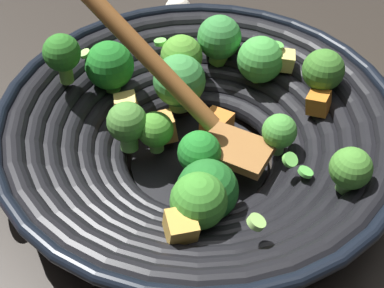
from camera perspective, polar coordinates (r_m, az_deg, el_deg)
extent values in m
plane|color=#28231E|center=(0.60, 0.70, -2.39)|extent=(4.00, 4.00, 0.00)
cylinder|color=black|center=(0.60, 0.71, -2.07)|extent=(0.15, 0.15, 0.01)
torus|color=black|center=(0.59, 0.72, -1.18)|extent=(0.21, 0.21, 0.02)
torus|color=black|center=(0.58, 0.73, -0.61)|extent=(0.24, 0.24, 0.02)
torus|color=black|center=(0.58, 0.73, -0.02)|extent=(0.27, 0.27, 0.02)
torus|color=black|center=(0.57, 0.74, 0.57)|extent=(0.30, 0.30, 0.02)
torus|color=black|center=(0.56, 0.75, 1.18)|extent=(0.33, 0.33, 0.02)
torus|color=black|center=(0.56, 0.76, 1.80)|extent=(0.37, 0.37, 0.02)
torus|color=black|center=(0.55, 0.77, 2.43)|extent=(0.40, 0.40, 0.02)
torus|color=black|center=(0.55, 0.77, 3.08)|extent=(0.42, 0.42, 0.01)
cylinder|color=#7FC45C|center=(0.63, -1.35, 4.43)|extent=(0.03, 0.03, 0.02)
sphere|color=#39883E|center=(0.61, -1.40, 6.72)|extent=(0.06, 0.06, 0.06)
cylinder|color=#79B343|center=(0.66, 2.76, 9.10)|extent=(0.03, 0.03, 0.02)
sphere|color=#35823A|center=(0.65, 2.85, 11.19)|extent=(0.05, 0.05, 0.05)
cylinder|color=#66AF3C|center=(0.65, 6.95, 6.82)|extent=(0.03, 0.03, 0.02)
sphere|color=green|center=(0.64, 7.17, 8.85)|extent=(0.05, 0.05, 0.05)
cylinder|color=#79B559|center=(0.51, 15.84, -4.27)|extent=(0.02, 0.02, 0.02)
sphere|color=#45852E|center=(0.50, 16.37, -2.48)|extent=(0.04, 0.04, 0.04)
cylinder|color=#6A9D37|center=(0.65, -1.13, 7.04)|extent=(0.03, 0.02, 0.03)
sphere|color=#50942E|center=(0.63, -1.17, 9.29)|extent=(0.05, 0.05, 0.05)
cylinder|color=#79C057|center=(0.53, 1.50, -7.07)|extent=(0.03, 0.03, 0.02)
sphere|color=#1E6423|center=(0.51, 1.57, -4.90)|extent=(0.06, 0.06, 0.06)
cylinder|color=#659D4E|center=(0.57, 8.92, -0.26)|extent=(0.02, 0.02, 0.01)
sphere|color=#469438|center=(0.56, 9.17, 1.35)|extent=(0.04, 0.04, 0.04)
cylinder|color=#78B43E|center=(0.50, 0.58, -8.02)|extent=(0.03, 0.03, 0.02)
sphere|color=#3C892C|center=(0.48, 0.60, -6.02)|extent=(0.05, 0.05, 0.05)
cylinder|color=#74B755|center=(0.58, -6.68, 0.51)|extent=(0.02, 0.02, 0.02)
sphere|color=#498334|center=(0.56, -6.91, 2.52)|extent=(0.04, 0.04, 0.04)
cylinder|color=#89B559|center=(0.62, 13.23, 5.65)|extent=(0.02, 0.02, 0.02)
sphere|color=#3B7629|center=(0.60, 13.64, 7.60)|extent=(0.05, 0.05, 0.05)
cylinder|color=#74A943|center=(0.61, -13.22, 7.27)|extent=(0.02, 0.02, 0.02)
sphere|color=#2A6F22|center=(0.59, -13.66, 9.37)|extent=(0.04, 0.04, 0.04)
cylinder|color=#5BA03A|center=(0.63, -8.48, 6.11)|extent=(0.03, 0.02, 0.02)
sphere|color=#1F7424|center=(0.61, -8.77, 8.21)|extent=(0.05, 0.05, 0.05)
cylinder|color=#87B154|center=(0.56, 0.51, -2.63)|extent=(0.02, 0.02, 0.01)
sphere|color=#1E7625|center=(0.54, 0.52, -0.90)|extent=(0.04, 0.04, 0.04)
cylinder|color=#6B9A46|center=(0.58, -3.81, 0.27)|extent=(0.02, 0.02, 0.01)
sphere|color=#43882A|center=(0.57, -3.92, 1.88)|extent=(0.04, 0.04, 0.04)
cube|color=#BE671E|center=(0.59, 13.17, 4.28)|extent=(0.03, 0.03, 0.03)
cube|color=gold|center=(0.47, -1.27, -8.73)|extent=(0.03, 0.03, 0.03)
cube|color=orange|center=(0.61, 2.57, 1.94)|extent=(0.04, 0.04, 0.03)
cube|color=#D48D44|center=(0.60, -3.21, 1.76)|extent=(0.04, 0.04, 0.03)
cube|color=#D6C265|center=(0.64, 9.73, 8.71)|extent=(0.02, 0.02, 0.02)
cube|color=#E6C163|center=(0.61, -6.96, 4.01)|extent=(0.03, 0.03, 0.03)
cylinder|color=#99D166|center=(0.61, -11.29, 9.35)|extent=(0.01, 0.02, 0.01)
cylinder|color=#6BC651|center=(0.54, 0.93, -1.13)|extent=(0.02, 0.02, 0.01)
cylinder|color=#99D166|center=(0.60, 9.22, 2.17)|extent=(0.01, 0.01, 0.01)
cylinder|color=#56B247|center=(0.53, 11.85, -2.92)|extent=(0.02, 0.02, 0.01)
cylinder|color=#99D166|center=(0.44, 6.74, -8.20)|extent=(0.02, 0.02, 0.01)
cylinder|color=#6BC651|center=(0.48, -2.26, -7.65)|extent=(0.02, 0.02, 0.01)
cylinder|color=#6BC651|center=(0.53, 10.26, -1.66)|extent=(0.02, 0.02, 0.01)
cylinder|color=#6BC651|center=(0.64, -3.43, 10.70)|extent=(0.02, 0.02, 0.01)
cylinder|color=#56B247|center=(0.63, 8.93, 10.19)|extent=(0.02, 0.02, 0.01)
cube|color=brown|center=(0.55, 4.64, -0.56)|extent=(0.08, 0.09, 0.01)
cylinder|color=#925829|center=(0.54, -7.53, 11.92)|extent=(0.11, 0.20, 0.18)
sphere|color=silver|center=(0.82, -1.52, 13.96)|extent=(0.04, 0.04, 0.04)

